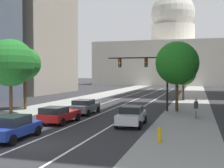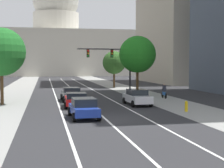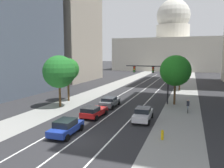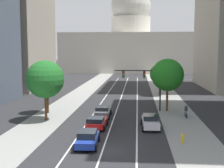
{
  "view_description": "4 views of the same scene",
  "coord_description": "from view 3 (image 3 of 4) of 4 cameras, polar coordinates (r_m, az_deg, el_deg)",
  "views": [
    {
      "loc": [
        9.46,
        -15.26,
        4.06
      ],
      "look_at": [
        0.94,
        14.44,
        3.0
      ],
      "focal_mm": 48.39,
      "sensor_mm": 36.0,
      "label": 1
    },
    {
      "loc": [
        -4.28,
        -24.05,
        3.96
      ],
      "look_at": [
        2.58,
        10.68,
        1.9
      ],
      "focal_mm": 54.94,
      "sensor_mm": 36.0,
      "label": 2
    },
    {
      "loc": [
        9.46,
        -17.11,
        7.55
      ],
      "look_at": [
        -2.6,
        17.0,
        2.83
      ],
      "focal_mm": 35.94,
      "sensor_mm": 36.0,
      "label": 3
    },
    {
      "loc": [
        2.97,
        -25.5,
        8.69
      ],
      "look_at": [
        -0.8,
        19.01,
        3.68
      ],
      "focal_mm": 48.32,
      "sensor_mm": 36.0,
      "label": 4
    }
  ],
  "objects": [
    {
      "name": "car_white",
      "position": [
        26.2,
        7.87,
        -7.58
      ],
      "size": [
        2.1,
        4.49,
        1.54
      ],
      "rotation": [
        0.0,
        0.0,
        1.61
      ],
      "color": "silver",
      "rests_on": "ground"
    },
    {
      "name": "car_blue",
      "position": [
        22.04,
        -11.62,
        -10.65
      ],
      "size": [
        2.09,
        4.36,
        1.49
      ],
      "rotation": [
        0.0,
        0.0,
        1.6
      ],
      "color": "#1E389E",
      "rests_on": "ground"
    },
    {
      "name": "street_tree_mid_left",
      "position": [
        37.13,
        -11.14,
        3.65
      ],
      "size": [
        3.64,
        3.64,
        7.04
      ],
      "color": "#51381E",
      "rests_on": "ground"
    },
    {
      "name": "sidewalk_left",
      "position": [
        55.62,
        0.5,
        -0.36
      ],
      "size": [
        4.99,
        130.0,
        0.01
      ],
      "primitive_type": "cube",
      "color": "gray",
      "rests_on": "ground"
    },
    {
      "name": "street_tree_mid_right",
      "position": [
        35.01,
        15.83,
        3.28
      ],
      "size": [
        4.64,
        4.64,
        7.52
      ],
      "color": "#51381E",
      "rests_on": "ground"
    },
    {
      "name": "car_gray",
      "position": [
        32.67,
        -0.55,
        -4.53
      ],
      "size": [
        2.1,
        4.56,
        1.47
      ],
      "rotation": [
        0.0,
        0.0,
        1.59
      ],
      "color": "slate",
      "rests_on": "ground"
    },
    {
      "name": "traffic_signal_mast",
      "position": [
        35.22,
        10.71,
        2.32
      ],
      "size": [
        6.71,
        0.39,
        6.24
      ],
      "color": "black",
      "rests_on": "ground"
    },
    {
      "name": "sidewalk_right",
      "position": [
        52.66,
        18.16,
        -1.18
      ],
      "size": [
        4.99,
        130.0,
        0.01
      ],
      "primitive_type": "cube",
      "color": "gray",
      "rests_on": "ground"
    },
    {
      "name": "ground_plane",
      "position": [
        58.38,
        9.98,
        -0.11
      ],
      "size": [
        400.0,
        400.0,
        0.0
      ],
      "primitive_type": "plane",
      "color": "#2B2B2D"
    },
    {
      "name": "street_tree_near_right",
      "position": [
        49.75,
        16.9,
        3.27
      ],
      "size": [
        3.88,
        3.88,
        6.17
      ],
      "color": "#51381E",
      "rests_on": "ground"
    },
    {
      "name": "fire_hydrant",
      "position": [
        21.0,
        12.68,
        -12.47
      ],
      "size": [
        0.26,
        0.35,
        0.91
      ],
      "color": "yellow",
      "rests_on": "ground"
    },
    {
      "name": "street_tree_near_left",
      "position": [
        33.01,
        -13.28,
        3.05
      ],
      "size": [
        4.69,
        4.69,
        7.5
      ],
      "color": "#51381E",
      "rests_on": "ground"
    },
    {
      "name": "lane_stripe_center",
      "position": [
        43.82,
        6.71,
        -2.53
      ],
      "size": [
        0.16,
        90.0,
        0.01
      ],
      "primitive_type": "cube",
      "color": "white",
      "rests_on": "ground"
    },
    {
      "name": "capitol_building",
      "position": [
        118.35,
        15.06,
        8.84
      ],
      "size": [
        54.12,
        29.81,
        36.01
      ],
      "color": "beige",
      "rests_on": "ground"
    },
    {
      "name": "lane_stripe_left",
      "position": [
        44.55,
        2.98,
        -2.32
      ],
      "size": [
        0.16,
        90.0,
        0.01
      ],
      "primitive_type": "cube",
      "color": "white",
      "rests_on": "ground"
    },
    {
      "name": "cyclist",
      "position": [
        31.3,
        18.76,
        -5.32
      ],
      "size": [
        0.36,
        1.7,
        1.72
      ],
      "rotation": [
        0.0,
        0.0,
        1.58
      ],
      "color": "black",
      "rests_on": "ground"
    },
    {
      "name": "car_red",
      "position": [
        27.44,
        -4.76,
        -6.97
      ],
      "size": [
        2.21,
        4.27,
        1.42
      ],
      "rotation": [
        0.0,
        0.0,
        1.54
      ],
      "color": "red",
      "rests_on": "ground"
    },
    {
      "name": "lane_stripe_right",
      "position": [
        43.27,
        10.56,
        -2.73
      ],
      "size": [
        0.16,
        90.0,
        0.01
      ],
      "primitive_type": "cube",
      "color": "white",
      "rests_on": "ground"
    }
  ]
}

